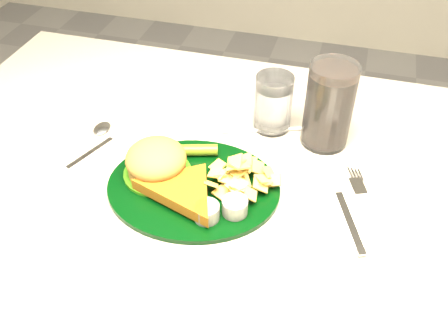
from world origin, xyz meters
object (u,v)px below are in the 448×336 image
(table, at_px, (229,305))
(cola_glass, at_px, (329,106))
(dinner_plate, at_px, (193,175))
(fork_napkin, at_px, (350,218))
(water_glass, at_px, (273,103))

(table, bearing_deg, cola_glass, 47.10)
(dinner_plate, distance_m, fork_napkin, 0.26)
(table, xyz_separation_m, water_glass, (0.04, 0.17, 0.43))
(water_glass, bearing_deg, cola_glass, -9.21)
(dinner_plate, relative_size, cola_glass, 1.82)
(water_glass, xyz_separation_m, fork_napkin, (0.17, -0.20, -0.05))
(dinner_plate, distance_m, water_glass, 0.22)
(table, distance_m, dinner_plate, 0.41)
(water_glass, xyz_separation_m, cola_glass, (0.10, -0.02, 0.02))
(dinner_plate, bearing_deg, cola_glass, 38.04)
(dinner_plate, xyz_separation_m, fork_napkin, (0.26, -0.00, -0.03))
(table, height_order, fork_napkin, fork_napkin)
(dinner_plate, distance_m, cola_glass, 0.27)
(table, bearing_deg, dinner_plate, -143.49)
(dinner_plate, xyz_separation_m, cola_glass, (0.19, 0.19, 0.05))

